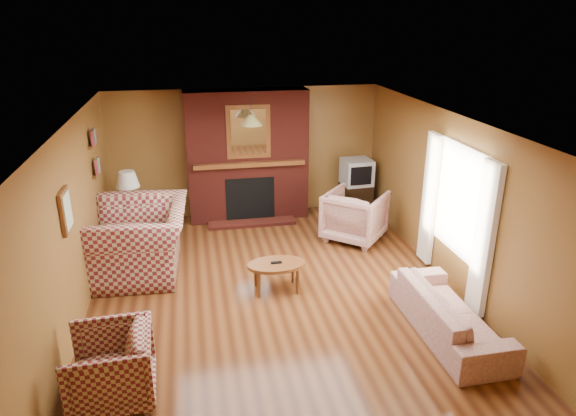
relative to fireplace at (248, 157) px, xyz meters
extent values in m
plane|color=#42200E|center=(0.00, -2.98, -1.18)|extent=(6.50, 6.50, 0.00)
plane|color=silver|center=(0.00, -2.98, 1.22)|extent=(6.50, 6.50, 0.00)
plane|color=brown|center=(0.00, 0.27, 0.02)|extent=(6.50, 0.00, 6.50)
plane|color=brown|center=(0.00, -6.23, 0.02)|extent=(6.50, 0.00, 6.50)
plane|color=brown|center=(-2.50, -2.98, 0.02)|extent=(0.00, 6.50, 6.50)
plane|color=brown|center=(2.50, -2.98, 0.02)|extent=(0.00, 6.50, 6.50)
cube|color=#541812|center=(0.00, 0.02, 0.02)|extent=(2.20, 0.50, 2.40)
cube|color=black|center=(0.00, -0.21, -0.73)|extent=(0.90, 0.06, 0.80)
cube|color=#541812|center=(0.00, -0.38, -1.15)|extent=(1.60, 0.35, 0.06)
cube|color=brown|center=(0.00, -0.25, -0.06)|extent=(2.00, 0.18, 0.08)
cube|color=brown|center=(0.00, -0.22, 0.52)|extent=(0.78, 0.05, 0.95)
cube|color=white|center=(0.00, -0.25, 0.52)|extent=(0.62, 0.02, 0.80)
cube|color=beige|center=(2.44, -3.93, -0.13)|extent=(0.08, 0.35, 2.00)
cube|color=beige|center=(2.44, -2.43, -0.13)|extent=(0.08, 0.35, 2.00)
cube|color=white|center=(2.48, -3.18, 0.12)|extent=(0.03, 1.10, 1.50)
cube|color=brown|center=(-2.47, -1.08, 0.17)|extent=(0.06, 0.55, 0.04)
cube|color=brown|center=(-2.47, -1.08, 0.62)|extent=(0.06, 0.55, 0.04)
cube|color=brown|center=(-2.47, -3.28, 0.37)|extent=(0.04, 0.40, 0.50)
cube|color=silver|center=(-2.44, -3.28, 0.37)|extent=(0.01, 0.32, 0.42)
cylinder|color=black|center=(0.00, -0.68, 1.04)|extent=(0.01, 0.01, 0.35)
cone|color=tan|center=(0.00, -0.68, 0.82)|extent=(0.36, 0.36, 0.18)
imported|color=maroon|center=(-1.85, -1.88, -0.67)|extent=(1.46, 1.65, 1.03)
imported|color=maroon|center=(-1.95, -4.67, -0.80)|extent=(0.86, 0.84, 0.75)
imported|color=#BEAC93|center=(1.90, -4.26, -0.90)|extent=(0.77, 1.92, 0.56)
imported|color=#BEAC93|center=(1.65, -1.37, -0.75)|extent=(1.31, 1.31, 0.86)
ellipsoid|color=brown|center=(0.04, -2.83, -0.79)|extent=(0.81, 0.50, 0.05)
cube|color=black|center=(0.04, -2.83, -0.76)|extent=(0.15, 0.05, 0.02)
cylinder|color=brown|center=(0.31, -2.67, -1.00)|extent=(0.05, 0.05, 0.37)
cylinder|color=brown|center=(-0.23, -2.67, -1.00)|extent=(0.05, 0.05, 0.37)
cylinder|color=brown|center=(0.31, -2.99, -1.00)|extent=(0.05, 0.05, 0.37)
cylinder|color=brown|center=(-0.23, -2.99, -1.00)|extent=(0.05, 0.05, 0.37)
cube|color=brown|center=(-2.10, -0.53, -0.91)|extent=(0.43, 0.43, 0.54)
sphere|color=white|center=(-2.10, -0.53, -0.48)|extent=(0.31, 0.31, 0.31)
cylinder|color=black|center=(-2.10, -0.53, -0.31)|extent=(0.03, 0.03, 0.10)
cone|color=white|center=(-2.10, -0.53, -0.13)|extent=(0.39, 0.39, 0.27)
cube|color=black|center=(2.05, -0.18, -0.89)|extent=(0.58, 0.53, 0.59)
cube|color=#AEB1B6|center=(2.05, -0.18, -0.35)|extent=(0.56, 0.54, 0.49)
cube|color=black|center=(2.05, -0.45, -0.35)|extent=(0.41, 0.04, 0.35)
camera|label=1|loc=(-1.03, -9.11, 2.47)|focal=32.00mm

